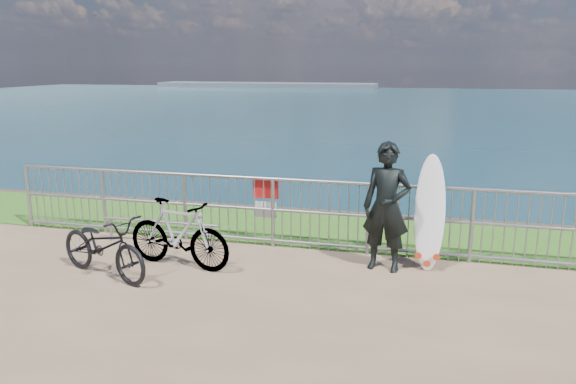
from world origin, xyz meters
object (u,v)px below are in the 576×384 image
(surfboard, at_px, (430,217))
(bicycle_far, at_px, (178,234))
(bicycle_near, at_px, (103,246))
(surfer, at_px, (387,207))

(surfboard, bearing_deg, bicycle_far, -166.22)
(surfboard, distance_m, bicycle_far, 3.56)
(surfboard, xyz_separation_m, bicycle_near, (-4.28, -1.45, -0.31))
(surfer, relative_size, bicycle_far, 1.10)
(bicycle_near, relative_size, bicycle_far, 1.02)
(surfboard, height_order, bicycle_far, surfboard)
(surfer, distance_m, bicycle_far, 2.96)
(bicycle_near, bearing_deg, bicycle_far, -33.20)
(surfboard, height_order, bicycle_near, surfboard)
(surfboard, relative_size, bicycle_far, 0.99)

